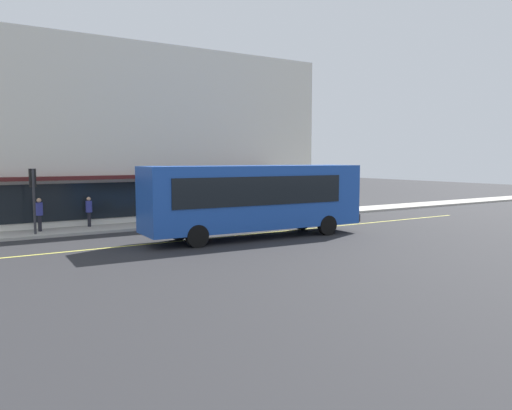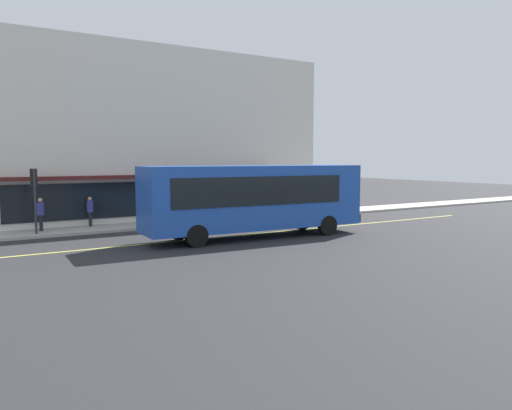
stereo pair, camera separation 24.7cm
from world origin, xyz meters
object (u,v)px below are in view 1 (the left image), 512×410
at_px(car_maroon, 240,213).
at_px(pedestrian_waiting, 89,209).
at_px(pedestrian_at_corner, 39,211).
at_px(bus, 256,197).
at_px(traffic_light, 33,185).

height_order(car_maroon, pedestrian_waiting, pedestrian_waiting).
xyz_separation_m(car_maroon, pedestrian_at_corner, (-10.27, 2.59, 0.43)).
distance_m(bus, car_maroon, 4.55).
distance_m(traffic_light, car_maroon, 10.93).
xyz_separation_m(bus, car_maroon, (1.51, 4.11, -1.24)).
height_order(car_maroon, pedestrian_at_corner, pedestrian_at_corner).
bearing_deg(car_maroon, pedestrian_waiting, 158.10).
xyz_separation_m(bus, traffic_light, (-9.10, 5.99, 0.55)).
bearing_deg(bus, pedestrian_at_corner, 142.57).
height_order(bus, traffic_light, bus).
distance_m(car_maroon, pedestrian_waiting, 8.31).
relative_size(bus, car_maroon, 2.61).
bearing_deg(pedestrian_at_corner, car_maroon, -14.16).
relative_size(bus, pedestrian_waiting, 6.93).
bearing_deg(traffic_light, pedestrian_at_corner, 64.05).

